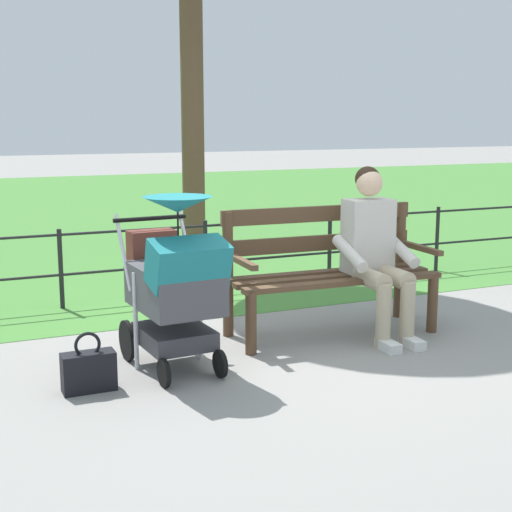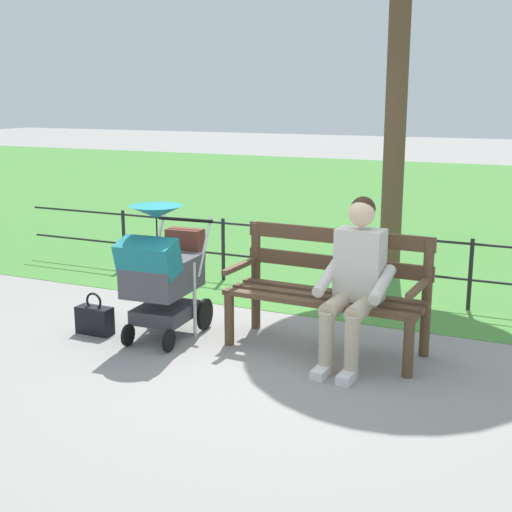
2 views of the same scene
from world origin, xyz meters
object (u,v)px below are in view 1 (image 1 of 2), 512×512
park_bench (327,265)px  person_on_bench (375,247)px  handbag (89,371)px  stroller (175,281)px

park_bench → person_on_bench: person_on_bench is taller
person_on_bench → handbag: bearing=7.9°
person_on_bench → handbag: size_ratio=3.45×
stroller → handbag: stroller is taller
park_bench → handbag: bearing=15.3°
stroller → handbag: (0.60, 0.16, -0.47)m
stroller → handbag: 0.78m
person_on_bench → stroller: bearing=5.3°
park_bench → stroller: (1.34, 0.37, 0.07)m
stroller → handbag: bearing=14.6°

